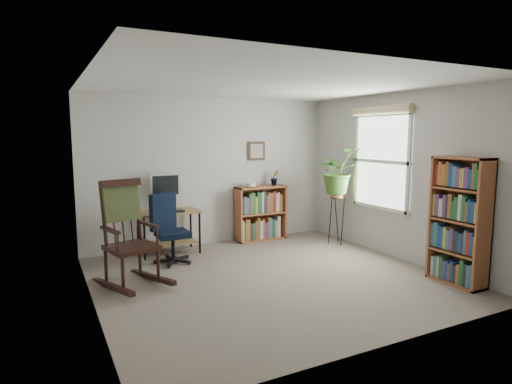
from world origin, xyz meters
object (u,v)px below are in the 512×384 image
desk (169,232)px  low_bookshelf (261,213)px  tall_bookshelf (459,221)px  office_chair (173,228)px  rocking_chair (131,233)px

desk → low_bookshelf: 1.65m
desk → tall_bookshelf: tall_bookshelf is taller
low_bookshelf → tall_bookshelf: tall_bookshelf is taller
low_bookshelf → tall_bookshelf: (1.10, -3.03, 0.31)m
low_bookshelf → tall_bookshelf: size_ratio=0.60×
desk → low_bookshelf: size_ratio=0.98×
office_chair → tall_bookshelf: size_ratio=0.65×
rocking_chair → desk: bearing=41.8°
desk → tall_bookshelf: (2.75, -2.91, 0.44)m
office_chair → rocking_chair: size_ratio=0.77×
office_chair → low_bookshelf: 1.85m
rocking_chair → office_chair: bearing=29.1°
rocking_chair → tall_bookshelf: tall_bookshelf is taller
tall_bookshelf → desk: bearing=133.4°
office_chair → tall_bookshelf: (2.84, -2.39, 0.27)m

